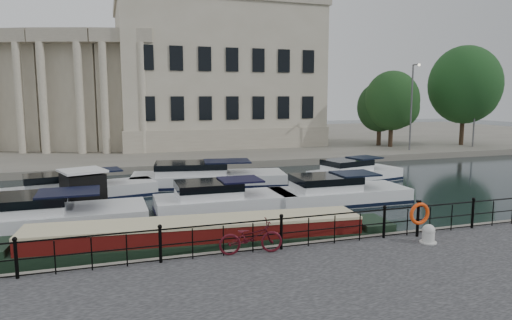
{
  "coord_description": "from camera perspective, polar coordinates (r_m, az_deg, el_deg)",
  "views": [
    {
      "loc": [
        -5.41,
        -16.04,
        5.66
      ],
      "look_at": [
        0.5,
        2.0,
        3.0
      ],
      "focal_mm": 32.0,
      "sensor_mm": 36.0,
      "label": 1
    }
  ],
  "objects": [
    {
      "name": "ground_plane",
      "position": [
        17.85,
        0.48,
        -10.51
      ],
      "size": [
        160.0,
        160.0,
        0.0
      ],
      "primitive_type": "plane",
      "color": "black",
      "rests_on": "ground"
    },
    {
      "name": "far_bank",
      "position": [
        55.57,
        -12.48,
        2.23
      ],
      "size": [
        120.0,
        42.0,
        0.55
      ],
      "primitive_type": "cube",
      "color": "#6B665B",
      "rests_on": "ground_plane"
    },
    {
      "name": "harbour_hut",
      "position": [
        24.04,
        -20.77,
        -3.84
      ],
      "size": [
        3.26,
        2.98,
        2.16
      ],
      "rotation": [
        0.0,
        0.0,
        0.34
      ],
      "color": "#6B665B",
      "rests_on": "ground_plane"
    },
    {
      "name": "railing",
      "position": [
        15.47,
        3.18,
        -8.79
      ],
      "size": [
        24.14,
        0.14,
        1.22
      ],
      "color": "black",
      "rests_on": "near_quay"
    },
    {
      "name": "lamp_posts",
      "position": [
        48.35,
        22.53,
        6.36
      ],
      "size": [
        8.24,
        1.55,
        8.07
      ],
      "color": "#59595B",
      "rests_on": "far_bank"
    },
    {
      "name": "cabin_cruisers",
      "position": [
        25.26,
        -6.26,
        -4.16
      ],
      "size": [
        26.2,
        11.06,
        1.99
      ],
      "color": "silver",
      "rests_on": "ground_plane"
    },
    {
      "name": "bicycle",
      "position": [
        15.08,
        -0.66,
        -9.62
      ],
      "size": [
        2.17,
        0.94,
        1.11
      ],
      "primitive_type": "imported",
      "rotation": [
        0.0,
        0.0,
        1.47
      ],
      "color": "#480C15",
      "rests_on": "near_quay"
    },
    {
      "name": "life_ring_post",
      "position": [
        17.74,
        19.74,
        -6.4
      ],
      "size": [
        0.83,
        0.21,
        1.36
      ],
      "color": "black",
      "rests_on": "near_quay"
    },
    {
      "name": "civic_building",
      "position": [
        50.96,
        -13.35,
        9.32
      ],
      "size": [
        53.55,
        31.84,
        16.85
      ],
      "color": "#ADA38C",
      "rests_on": "far_bank"
    },
    {
      "name": "narrowboat",
      "position": [
        17.05,
        -7.18,
        -10.18
      ],
      "size": [
        15.21,
        3.4,
        1.55
      ],
      "rotation": [
        0.0,
        0.0,
        -0.09
      ],
      "color": "black",
      "rests_on": "ground_plane"
    },
    {
      "name": "mooring_bollard",
      "position": [
        17.31,
        20.75,
        -8.65
      ],
      "size": [
        0.59,
        0.59,
        0.66
      ],
      "color": "silver",
      "rests_on": "near_quay"
    },
    {
      "name": "trees",
      "position": [
        51.03,
        21.57,
        7.65
      ],
      "size": [
        14.56,
        8.38,
        10.35
      ],
      "color": "black",
      "rests_on": "far_bank"
    }
  ]
}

